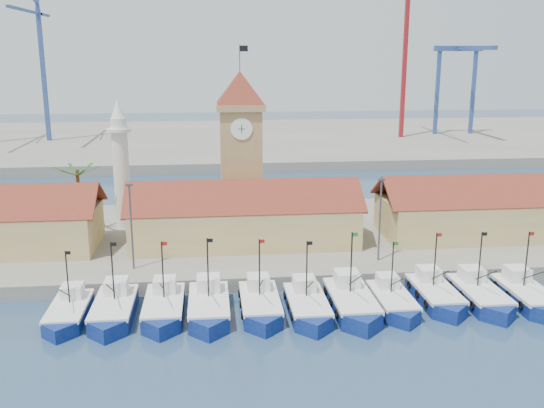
{
  "coord_description": "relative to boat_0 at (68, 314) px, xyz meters",
  "views": [
    {
      "loc": [
        -3.84,
        -48.56,
        23.23
      ],
      "look_at": [
        3.07,
        18.0,
        6.55
      ],
      "focal_mm": 40.0,
      "sensor_mm": 36.0,
      "label": 1
    }
  ],
  "objects": [
    {
      "name": "boat_1",
      "position": [
        3.95,
        0.02,
        0.07
      ],
      "size": [
        3.54,
        9.71,
        7.34
      ],
      "color": "navy",
      "rests_on": "ground"
    },
    {
      "name": "hall_center",
      "position": [
        16.75,
        16.99,
        3.3
      ],
      "size": [
        27.04,
        10.13,
        7.61
      ],
      "color": "#CABB6F",
      "rests_on": "quay"
    },
    {
      "name": "minaret",
      "position": [
        1.75,
        24.99,
        9.04
      ],
      "size": [
        3.0,
        3.0,
        16.3
      ],
      "color": "silver",
      "rests_on": "quay"
    },
    {
      "name": "clock_tower",
      "position": [
        16.75,
        22.98,
        11.27
      ],
      "size": [
        5.8,
        5.8,
        22.7
      ],
      "color": "tan",
      "rests_on": "quay"
    },
    {
      "name": "boat_7",
      "position": [
        29.58,
        -0.56,
        0.01
      ],
      "size": [
        3.24,
        8.88,
        6.72
      ],
      "color": "navy",
      "rests_on": "ground"
    },
    {
      "name": "palm_tree",
      "position": [
        -3.25,
        22.99,
        5.56
      ],
      "size": [
        5.6,
        5.03,
        8.39
      ],
      "color": "brown",
      "rests_on": "quay"
    },
    {
      "name": "boat_3",
      "position": [
        12.48,
        -0.34,
        0.09
      ],
      "size": [
        3.64,
        9.98,
        7.55
      ],
      "color": "navy",
      "rests_on": "ground"
    },
    {
      "name": "terminal",
      "position": [
        16.75,
        106.99,
        0.31
      ],
      "size": [
        240.0,
        80.0,
        2.0
      ],
      "primitive_type": "cube",
      "color": "gray",
      "rests_on": "ground"
    },
    {
      "name": "boat_0",
      "position": [
        0.0,
        0.0,
        0.0
      ],
      "size": [
        3.22,
        8.81,
        6.67
      ],
      "color": "navy",
      "rests_on": "ground"
    },
    {
      "name": "boat_6",
      "position": [
        25.62,
        -0.82,
        0.12
      ],
      "size": [
        3.79,
        10.38,
        7.85
      ],
      "color": "navy",
      "rests_on": "ground"
    },
    {
      "name": "boat_5",
      "position": [
        21.44,
        -0.99,
        0.05
      ],
      "size": [
        3.47,
        9.5,
        7.19
      ],
      "color": "navy",
      "rests_on": "ground"
    },
    {
      "name": "boat_9",
      "position": [
        38.21,
        -0.29,
        0.07
      ],
      "size": [
        3.53,
        9.68,
        7.32
      ],
      "color": "navy",
      "rests_on": "ground"
    },
    {
      "name": "gantry",
      "position": [
        78.75,
        103.64,
        19.35
      ],
      "size": [
        13.0,
        22.0,
        23.2
      ],
      "color": "#2D498B",
      "rests_on": "terminal"
    },
    {
      "name": "boat_8",
      "position": [
        34.06,
        0.4,
        0.05
      ],
      "size": [
        3.45,
        9.45,
        7.15
      ],
      "color": "navy",
      "rests_on": "ground"
    },
    {
      "name": "quay",
      "position": [
        16.75,
        20.99,
        0.06
      ],
      "size": [
        140.0,
        32.0,
        1.5
      ],
      "primitive_type": "cube",
      "color": "gray",
      "rests_on": "ground"
    },
    {
      "name": "crane_blue_near",
      "position": [
        -27.2,
        103.4,
        22.74
      ],
      "size": [
        1.0,
        33.23,
        38.54
      ],
      "color": "#2D498B",
      "rests_on": "terminal"
    },
    {
      "name": "boat_10",
      "position": [
        42.62,
        -0.75,
        0.07
      ],
      "size": [
        3.55,
        9.72,
        7.35
      ],
      "color": "navy",
      "rests_on": "ground"
    },
    {
      "name": "lamp_posts",
      "position": [
        17.25,
        8.99,
        5.79
      ],
      "size": [
        80.7,
        0.25,
        9.03
      ],
      "color": "#3F3F44",
      "rests_on": "quay"
    },
    {
      "name": "ground",
      "position": [
        16.75,
        -3.01,
        -0.69
      ],
      "size": [
        400.0,
        400.0,
        0.0
      ],
      "primitive_type": "plane",
      "color": "navy",
      "rests_on": "ground"
    },
    {
      "name": "boat_2",
      "position": [
        8.41,
        -0.02,
        0.06
      ],
      "size": [
        3.51,
        9.61,
        7.27
      ],
      "color": "navy",
      "rests_on": "ground"
    },
    {
      "name": "crane_red_right",
      "position": [
        62.75,
        100.56,
        26.29
      ],
      "size": [
        1.0,
        33.39,
        44.92
      ],
      "color": "maroon",
      "rests_on": "terminal"
    },
    {
      "name": "boat_4",
      "position": [
        17.18,
        -0.26,
        0.06
      ],
      "size": [
        3.51,
        9.61,
        7.27
      ],
      "color": "navy",
      "rests_on": "ground"
    },
    {
      "name": "hall_right",
      "position": [
        48.75,
        16.99,
        3.3
      ],
      "size": [
        31.2,
        10.13,
        7.61
      ],
      "color": "#CABB6F",
      "rests_on": "quay"
    }
  ]
}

